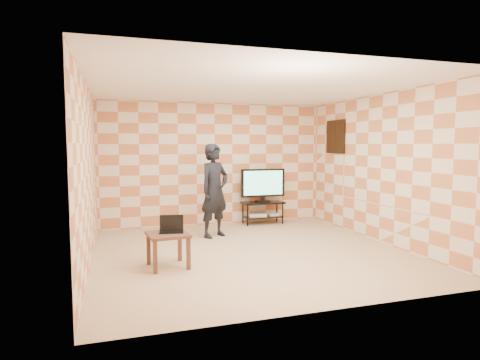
{
  "coord_description": "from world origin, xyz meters",
  "views": [
    {
      "loc": [
        -2.11,
        -6.19,
        1.77
      ],
      "look_at": [
        0.0,
        0.6,
        1.15
      ],
      "focal_mm": 30.0,
      "sensor_mm": 36.0,
      "label": 1
    }
  ],
  "objects_px": {
    "tv_stand": "(263,208)",
    "side_table": "(168,239)",
    "tv": "(263,184)",
    "person": "(215,191)"
  },
  "relations": [
    {
      "from": "tv_stand",
      "to": "side_table",
      "type": "height_order",
      "value": "same"
    },
    {
      "from": "tv",
      "to": "side_table",
      "type": "bearing_deg",
      "value": -133.08
    },
    {
      "from": "tv",
      "to": "side_table",
      "type": "distance_m",
      "value": 3.61
    },
    {
      "from": "tv",
      "to": "tv_stand",
      "type": "bearing_deg",
      "value": 89.64
    },
    {
      "from": "tv",
      "to": "person",
      "type": "height_order",
      "value": "person"
    },
    {
      "from": "tv",
      "to": "side_table",
      "type": "xyz_separation_m",
      "value": [
        -2.44,
        -2.61,
        -0.5
      ]
    },
    {
      "from": "tv_stand",
      "to": "side_table",
      "type": "xyz_separation_m",
      "value": [
        -2.44,
        -2.61,
        0.05
      ]
    },
    {
      "from": "tv_stand",
      "to": "tv",
      "type": "relative_size",
      "value": 0.92
    },
    {
      "from": "side_table",
      "to": "person",
      "type": "relative_size",
      "value": 0.35
    },
    {
      "from": "tv_stand",
      "to": "person",
      "type": "height_order",
      "value": "person"
    }
  ]
}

